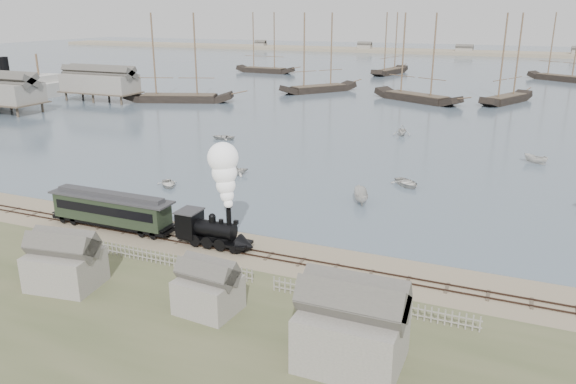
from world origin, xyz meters
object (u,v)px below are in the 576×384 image
at_px(passenger_coach, 111,209).
at_px(beached_dinghy, 165,225).
at_px(locomotive, 221,203).
at_px(steamship, 6,80).

relative_size(passenger_coach, beached_dinghy, 3.52).
xyz_separation_m(locomotive, steamship, (-86.46, 53.83, 0.94)).
bearing_deg(locomotive, beached_dinghy, 165.99).
bearing_deg(passenger_coach, locomotive, -0.00).
distance_m(locomotive, beached_dinghy, 8.60).
bearing_deg(steamship, passenger_coach, -127.56).
relative_size(locomotive, beached_dinghy, 2.46).
distance_m(locomotive, steamship, 101.85).
distance_m(passenger_coach, steamship, 91.81).
relative_size(locomotive, passenger_coach, 0.70).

